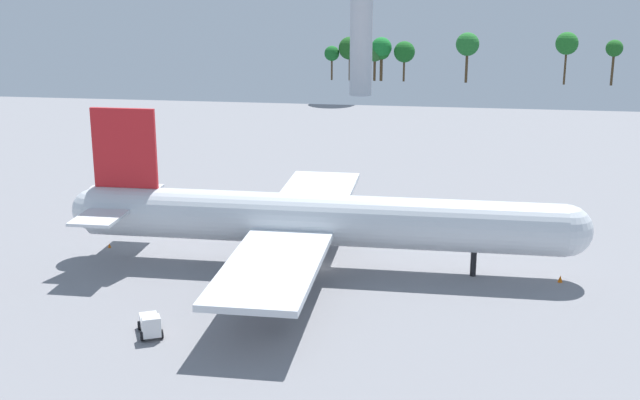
{
  "coord_description": "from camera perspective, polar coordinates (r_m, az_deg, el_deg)",
  "views": [
    {
      "loc": [
        14.15,
        -92.69,
        34.53
      ],
      "look_at": [
        0.0,
        0.0,
        8.43
      ],
      "focal_mm": 46.5,
      "sensor_mm": 36.0,
      "label": 1
    }
  ],
  "objects": [
    {
      "name": "ground_plane",
      "position": [
        99.91,
        0.0,
        -4.66
      ],
      "size": [
        248.6,
        248.6,
        0.0
      ],
      "primitive_type": "plane",
      "color": "gray"
    },
    {
      "name": "cargo_airplane",
      "position": [
        98.07,
        -0.16,
        -1.41
      ],
      "size": [
        62.15,
        52.16,
        18.73
      ],
      "color": "silver",
      "rests_on": "ground_plane"
    },
    {
      "name": "baggage_tug",
      "position": [
        83.43,
        -11.6,
        -8.39
      ],
      "size": [
        3.5,
        4.57,
        2.4
      ],
      "color": "white",
      "rests_on": "ground_plane"
    },
    {
      "name": "safety_cone_nose",
      "position": [
        99.14,
        16.2,
        -5.23
      ],
      "size": [
        0.56,
        0.56,
        0.8
      ],
      "primitive_type": "cone",
      "color": "orange",
      "rests_on": "ground_plane"
    },
    {
      "name": "safety_cone_tail",
      "position": [
        110.2,
        -14.29,
        -3.04
      ],
      "size": [
        0.41,
        0.41,
        0.59
      ],
      "primitive_type": "cone",
      "color": "orange",
      "rests_on": "ground_plane"
    },
    {
      "name": "control_tower",
      "position": [
        236.98,
        2.88,
        12.64
      ],
      "size": [
        12.13,
        12.13,
        37.08
      ],
      "color": "silver",
      "rests_on": "ground_plane"
    },
    {
      "name": "tree_line_backdrop",
      "position": [
        268.48,
        7.78,
        10.3
      ],
      "size": [
        92.48,
        7.32,
        16.17
      ],
      "color": "#51381E",
      "rests_on": "ground_plane"
    }
  ]
}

